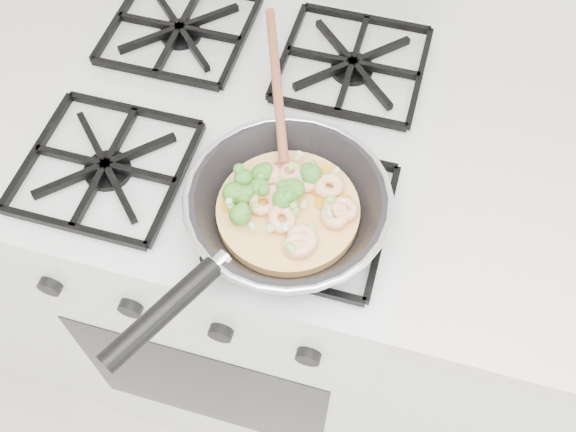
# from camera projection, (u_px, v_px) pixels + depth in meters

# --- Properties ---
(stove) EXTENTS (0.60, 0.60, 0.92)m
(stove) POSITION_uv_depth(u_px,v_px,m) (250.00, 255.00, 1.39)
(stove) COLOR silver
(stove) RESTS_ON ground
(skillet) EXTENTS (0.29, 0.59, 0.09)m
(skillet) POSITION_uv_depth(u_px,v_px,m) (285.00, 206.00, 0.86)
(skillet) COLOR black
(skillet) RESTS_ON stove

